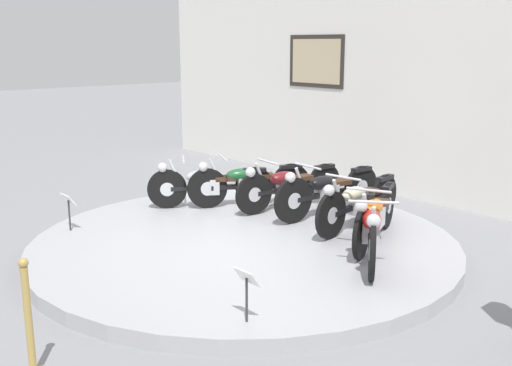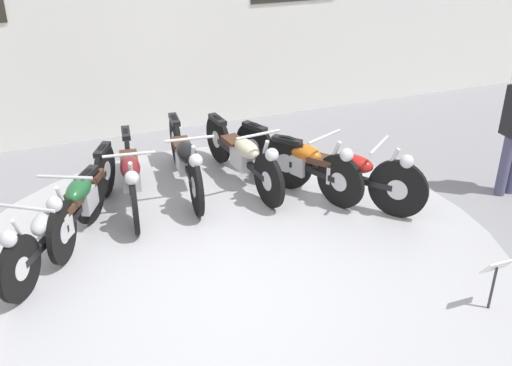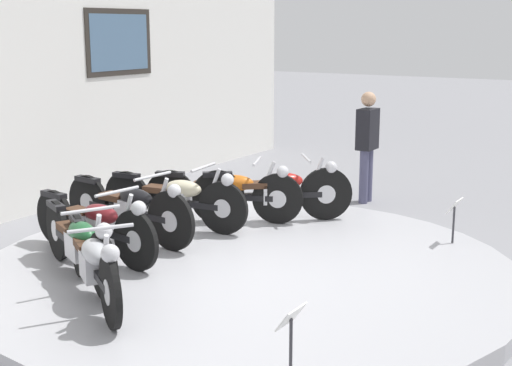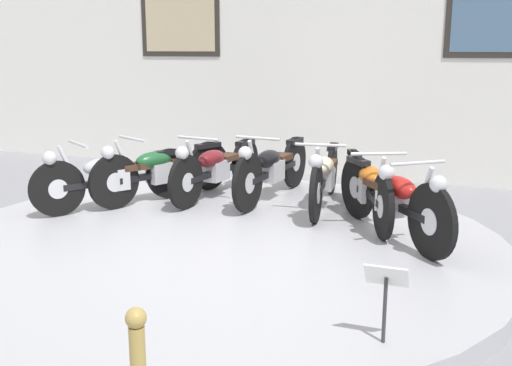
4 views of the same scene
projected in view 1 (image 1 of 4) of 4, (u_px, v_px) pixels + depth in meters
ground_plane at (244, 251)px, 7.81m from camera, size 60.00×60.00×0.00m
display_platform at (244, 244)px, 7.79m from camera, size 5.48×5.48×0.17m
back_wall at (427, 77)px, 9.93m from camera, size 14.00×0.22×4.19m
motorcycle_silver at (208, 183)px, 9.21m from camera, size 1.12×1.66×0.78m
motorcycle_green at (247, 181)px, 9.30m from camera, size 0.90×1.80×0.79m
motorcycle_maroon at (288, 184)px, 9.12m from camera, size 0.54×1.95×0.78m
motorcycle_black at (327, 190)px, 8.71m from camera, size 0.54×2.00×0.80m
motorcycle_cream at (358, 201)px, 8.14m from camera, size 0.54×1.97×0.79m
motorcycle_orange at (375, 214)px, 7.52m from camera, size 0.84×1.83×0.79m
motorcycle_red at (371, 227)px, 6.95m from camera, size 1.31×1.60×0.81m
info_placard_front_left at (69, 204)px, 8.02m from camera, size 0.26×0.11×0.51m
info_placard_front_centre at (247, 284)px, 5.36m from camera, size 0.26×0.11×0.51m
stanchion_post_right_of_entry at (30, 339)px, 4.76m from camera, size 0.28×0.28×1.02m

